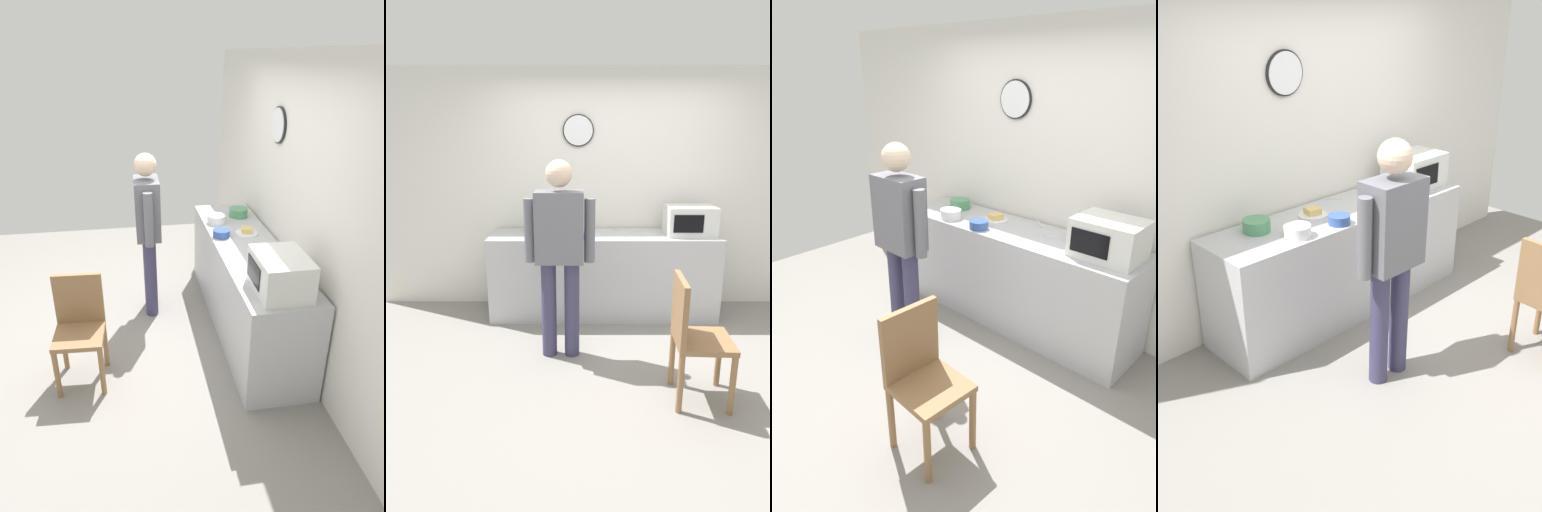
# 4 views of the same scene
# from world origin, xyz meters

# --- Properties ---
(ground_plane) EXTENTS (6.00, 6.00, 0.00)m
(ground_plane) POSITION_xyz_m (0.00, 0.00, 0.00)
(ground_plane) COLOR gray
(back_wall) EXTENTS (5.40, 0.13, 2.60)m
(back_wall) POSITION_xyz_m (-0.00, 1.60, 1.30)
(back_wall) COLOR silver
(back_wall) RESTS_ON ground_plane
(kitchen_counter) EXTENTS (2.40, 0.62, 0.90)m
(kitchen_counter) POSITION_xyz_m (-0.10, 1.22, 0.45)
(kitchen_counter) COLOR #B7B7BC
(kitchen_counter) RESTS_ON ground_plane
(microwave) EXTENTS (0.50, 0.39, 0.30)m
(microwave) POSITION_xyz_m (0.80, 1.21, 1.05)
(microwave) COLOR silver
(microwave) RESTS_ON kitchen_counter
(sandwich_plate) EXTENTS (0.23, 0.23, 0.07)m
(sandwich_plate) POSITION_xyz_m (-0.35, 1.29, 0.92)
(sandwich_plate) COLOR white
(sandwich_plate) RESTS_ON kitchen_counter
(salad_bowl) EXTENTS (0.20, 0.20, 0.10)m
(salad_bowl) POSITION_xyz_m (-0.86, 1.33, 0.95)
(salad_bowl) COLOR #4C8E60
(salad_bowl) RESTS_ON kitchen_counter
(cereal_bowl) EXTENTS (0.20, 0.20, 0.09)m
(cereal_bowl) POSITION_xyz_m (-0.70, 1.05, 0.94)
(cereal_bowl) COLOR white
(cereal_bowl) RESTS_ON kitchen_counter
(mixing_bowl) EXTENTS (0.17, 0.17, 0.07)m
(mixing_bowl) POSITION_xyz_m (-0.32, 1.01, 0.94)
(mixing_bowl) COLOR #33519E
(mixing_bowl) RESTS_ON kitchen_counter
(fork_utensil) EXTENTS (0.17, 0.06, 0.01)m
(fork_utensil) POSITION_xyz_m (0.25, 1.26, 0.90)
(fork_utensil) COLOR silver
(fork_utensil) RESTS_ON kitchen_counter
(spoon_utensil) EXTENTS (0.14, 0.13, 0.01)m
(spoon_utensil) POSITION_xyz_m (0.02, 1.47, 0.90)
(spoon_utensil) COLOR silver
(spoon_utensil) RESTS_ON kitchen_counter
(person_standing) EXTENTS (0.59, 0.25, 1.71)m
(person_standing) POSITION_xyz_m (-0.53, 0.30, 1.00)
(person_standing) COLOR #3A375A
(person_standing) RESTS_ON ground_plane
(wooden_chair) EXTENTS (0.42, 0.42, 0.94)m
(wooden_chair) POSITION_xyz_m (0.45, -0.35, 0.52)
(wooden_chair) COLOR olive
(wooden_chair) RESTS_ON ground_plane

